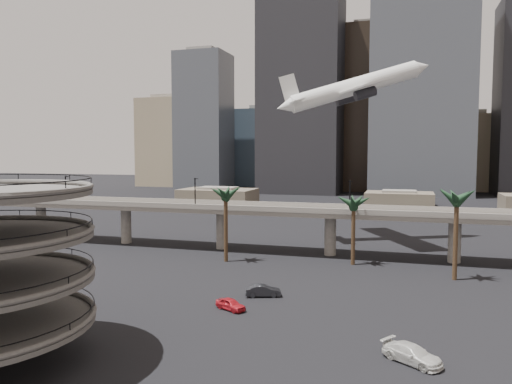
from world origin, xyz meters
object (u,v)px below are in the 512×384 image
(car_a, at_px, (231,304))
(car_c, at_px, (412,354))
(overpass, at_px, (274,215))
(airborne_jet, at_px, (354,87))
(car_b, at_px, (263,291))

(car_a, bearing_deg, car_c, -87.64)
(overpass, relative_size, airborne_jet, 3.89)
(overpass, xyz_separation_m, car_a, (4.20, -36.79, -6.62))
(car_a, xyz_separation_m, car_b, (2.26, 6.70, 0.08))
(car_b, bearing_deg, car_a, 141.70)
(car_a, relative_size, car_b, 0.88)
(car_c, bearing_deg, car_b, 82.88)
(car_c, bearing_deg, car_a, 99.04)
(car_b, distance_m, car_c, 25.26)
(airborne_jet, bearing_deg, car_a, -126.36)
(car_b, bearing_deg, car_c, -150.47)
(car_b, bearing_deg, airborne_jet, -27.67)
(airborne_jet, xyz_separation_m, car_a, (-8.96, -54.59, -32.87))
(airborne_jet, relative_size, car_a, 7.92)
(overpass, bearing_deg, car_c, -61.23)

